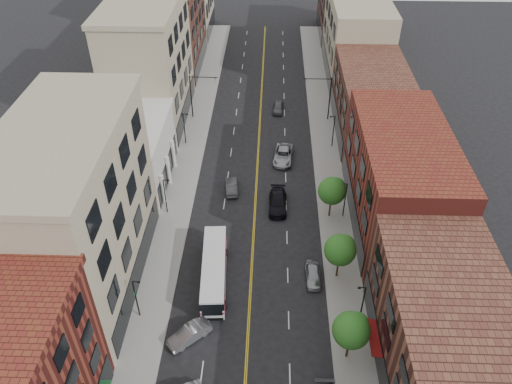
# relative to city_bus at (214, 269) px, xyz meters

# --- Properties ---
(sidewalk_left) EXTENTS (4.00, 110.00, 0.15)m
(sidewalk_left) POSITION_rel_city_bus_xyz_m (-6.08, 21.97, -1.58)
(sidewalk_left) COLOR gray
(sidewalk_left) RESTS_ON ground
(sidewalk_right) EXTENTS (4.00, 110.00, 0.15)m
(sidewalk_right) POSITION_rel_city_bus_xyz_m (13.92, 21.97, -1.58)
(sidewalk_right) COLOR gray
(sidewalk_right) RESTS_ON ground
(bldg_l_tanoffice) EXTENTS (10.00, 22.00, 18.00)m
(bldg_l_tanoffice) POSITION_rel_city_bus_xyz_m (-13.08, -0.03, 7.34)
(bldg_l_tanoffice) COLOR gray
(bldg_l_tanoffice) RESTS_ON ground
(bldg_l_white) EXTENTS (10.00, 14.00, 8.00)m
(bldg_l_white) POSITION_rel_city_bus_xyz_m (-13.08, 17.97, 2.34)
(bldg_l_white) COLOR silver
(bldg_l_white) RESTS_ON ground
(bldg_l_far_a) EXTENTS (10.00, 20.00, 18.00)m
(bldg_l_far_a) POSITION_rel_city_bus_xyz_m (-13.08, 34.97, 7.34)
(bldg_l_far_a) COLOR gray
(bldg_l_far_a) RESTS_ON ground
(bldg_l_far_b) EXTENTS (10.00, 20.00, 15.00)m
(bldg_l_far_b) POSITION_rel_city_bus_xyz_m (-13.08, 54.97, 5.84)
(bldg_l_far_b) COLOR #592D23
(bldg_l_far_b) RESTS_ON ground
(bldg_r_near) EXTENTS (10.00, 26.00, 10.00)m
(bldg_r_near) POSITION_rel_city_bus_xyz_m (20.92, -13.03, 3.34)
(bldg_r_near) COLOR #592D23
(bldg_r_near) RESTS_ON ground
(bldg_r_mid) EXTENTS (10.00, 22.00, 12.00)m
(bldg_r_mid) POSITION_rel_city_bus_xyz_m (20.92, 10.97, 4.34)
(bldg_r_mid) COLOR maroon
(bldg_r_mid) RESTS_ON ground
(bldg_r_far_a) EXTENTS (10.00, 20.00, 10.00)m
(bldg_r_far_a) POSITION_rel_city_bus_xyz_m (20.92, 31.97, 3.34)
(bldg_r_far_a) COLOR #592D23
(bldg_r_far_a) RESTS_ON ground
(bldg_r_far_b) EXTENTS (10.00, 22.00, 14.00)m
(bldg_r_far_b) POSITION_rel_city_bus_xyz_m (20.92, 52.97, 5.34)
(bldg_r_far_b) COLOR gray
(bldg_r_far_b) RESTS_ON ground
(bldg_r_far_c) EXTENTS (10.00, 18.00, 11.00)m
(bldg_r_far_c) POSITION_rel_city_bus_xyz_m (20.92, 72.97, 3.84)
(bldg_r_far_c) COLOR #592D23
(bldg_r_far_c) RESTS_ON ground
(tree_r_1) EXTENTS (3.40, 3.40, 5.59)m
(tree_r_1) POSITION_rel_city_bus_xyz_m (13.31, -8.96, 2.47)
(tree_r_1) COLOR black
(tree_r_1) RESTS_ON sidewalk_right
(tree_r_2) EXTENTS (3.40, 3.40, 5.59)m
(tree_r_2) POSITION_rel_city_bus_xyz_m (13.31, 1.04, 2.47)
(tree_r_2) COLOR black
(tree_r_2) RESTS_ON sidewalk_right
(tree_r_3) EXTENTS (3.40, 3.40, 5.59)m
(tree_r_3) POSITION_rel_city_bus_xyz_m (13.31, 11.04, 2.47)
(tree_r_3) COLOR black
(tree_r_3) RESTS_ON sidewalk_right
(lamp_l_1) EXTENTS (0.81, 0.55, 5.05)m
(lamp_l_1) POSITION_rel_city_bus_xyz_m (-7.03, -5.03, 1.31)
(lamp_l_1) COLOR black
(lamp_l_1) RESTS_ON sidewalk_left
(lamp_l_2) EXTENTS (0.81, 0.55, 5.05)m
(lamp_l_2) POSITION_rel_city_bus_xyz_m (-7.03, 10.97, 1.31)
(lamp_l_2) COLOR black
(lamp_l_2) RESTS_ON sidewalk_left
(lamp_l_3) EXTENTS (0.81, 0.55, 5.05)m
(lamp_l_3) POSITION_rel_city_bus_xyz_m (-7.03, 26.97, 1.31)
(lamp_l_3) COLOR black
(lamp_l_3) RESTS_ON sidewalk_left
(lamp_r_1) EXTENTS (0.81, 0.55, 5.05)m
(lamp_r_1) POSITION_rel_city_bus_xyz_m (14.87, -5.03, 1.31)
(lamp_r_1) COLOR black
(lamp_r_1) RESTS_ON sidewalk_right
(lamp_r_2) EXTENTS (0.81, 0.55, 5.05)m
(lamp_r_2) POSITION_rel_city_bus_xyz_m (14.87, 10.97, 1.31)
(lamp_r_2) COLOR black
(lamp_r_2) RESTS_ON sidewalk_right
(lamp_r_3) EXTENTS (0.81, 0.55, 5.05)m
(lamp_r_3) POSITION_rel_city_bus_xyz_m (14.87, 26.97, 1.31)
(lamp_r_3) COLOR black
(lamp_r_3) RESTS_ON sidewalk_right
(signal_mast_left) EXTENTS (4.49, 0.18, 7.20)m
(signal_mast_left) POSITION_rel_city_bus_xyz_m (-6.35, 34.97, 2.99)
(signal_mast_left) COLOR black
(signal_mast_left) RESTS_ON sidewalk_left
(signal_mast_right) EXTENTS (4.49, 0.18, 7.20)m
(signal_mast_right) POSITION_rel_city_bus_xyz_m (14.19, 34.97, 2.99)
(signal_mast_right) COLOR black
(signal_mast_right) RESTS_ON sidewalk_right
(city_bus) EXTENTS (3.20, 11.21, 2.85)m
(city_bus) POSITION_rel_city_bus_xyz_m (0.00, 0.00, 0.00)
(city_bus) COLOR silver
(city_bus) RESTS_ON ground
(car_angle_b) EXTENTS (4.35, 4.09, 1.46)m
(car_angle_b) POSITION_rel_city_bus_xyz_m (-1.68, -7.57, -0.92)
(car_angle_b) COLOR #B1B3BA
(car_angle_b) RESTS_ON ground
(car_parked_far) EXTENTS (1.70, 4.08, 1.38)m
(car_parked_far) POSITION_rel_city_bus_xyz_m (10.61, 0.47, -0.97)
(car_parked_far) COLOR #93959A
(car_parked_far) RESTS_ON ground
(car_lane_behind) EXTENTS (1.97, 4.32, 1.37)m
(car_lane_behind) POSITION_rel_city_bus_xyz_m (0.66, 15.74, -0.97)
(car_lane_behind) COLOR #424246
(car_lane_behind) RESTS_ON ground
(car_lane_a) EXTENTS (2.31, 5.59, 1.62)m
(car_lane_a) POSITION_rel_city_bus_xyz_m (6.80, 12.52, -0.85)
(car_lane_a) COLOR black
(car_lane_a) RESTS_ON ground
(car_lane_b) EXTENTS (3.22, 6.04, 1.62)m
(car_lane_b) POSITION_rel_city_bus_xyz_m (7.58, 23.26, -0.85)
(car_lane_b) COLOR #9EA0A6
(car_lane_b) RESTS_ON ground
(car_lane_c) EXTENTS (1.92, 4.23, 1.41)m
(car_lane_c) POSITION_rel_city_bus_xyz_m (6.86, 37.61, -0.95)
(car_lane_c) COLOR #505055
(car_lane_c) RESTS_ON ground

